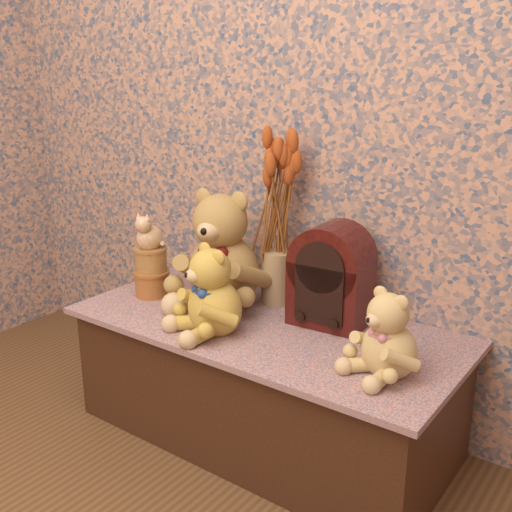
# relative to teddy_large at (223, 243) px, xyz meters

# --- Properties ---
(display_shelf) EXTENTS (1.28, 0.61, 0.41)m
(display_shelf) POSITION_rel_teddy_large_xyz_m (0.23, -0.07, -0.42)
(display_shelf) COLOR #374A71
(display_shelf) RESTS_ON ground
(teddy_large) EXTENTS (0.41, 0.46, 0.43)m
(teddy_large) POSITION_rel_teddy_large_xyz_m (0.00, 0.00, 0.00)
(teddy_large) COLOR #A2773F
(teddy_large) RESTS_ON display_shelf
(teddy_medium) EXTENTS (0.33, 0.36, 0.30)m
(teddy_medium) POSITION_rel_teddy_large_xyz_m (0.13, -0.21, -0.07)
(teddy_medium) COLOR #B38F32
(teddy_medium) RESTS_ON display_shelf
(teddy_small) EXTENTS (0.29, 0.30, 0.26)m
(teddy_small) POSITION_rel_teddy_large_xyz_m (0.69, -0.15, -0.09)
(teddy_small) COLOR tan
(teddy_small) RESTS_ON display_shelf
(cathedral_radio) EXTENTS (0.25, 0.19, 0.33)m
(cathedral_radio) POSITION_rel_teddy_large_xyz_m (0.39, 0.06, -0.05)
(cathedral_radio) COLOR #330A09
(cathedral_radio) RESTS_ON display_shelf
(ceramic_vase) EXTENTS (0.13, 0.13, 0.19)m
(ceramic_vase) POSITION_rel_teddy_large_xyz_m (0.15, 0.11, -0.12)
(ceramic_vase) COLOR tan
(ceramic_vase) RESTS_ON display_shelf
(dried_stalks) EXTENTS (0.31, 0.31, 0.45)m
(dried_stalks) POSITION_rel_teddy_large_xyz_m (0.15, 0.11, 0.20)
(dried_stalks) COLOR #AC471B
(dried_stalks) RESTS_ON ceramic_vase
(biscuit_tin_lower) EXTENTS (0.12, 0.12, 0.09)m
(biscuit_tin_lower) POSITION_rel_teddy_large_xyz_m (-0.25, -0.10, -0.17)
(biscuit_tin_lower) COLOR #B58E35
(biscuit_tin_lower) RESTS_ON display_shelf
(biscuit_tin_upper) EXTENTS (0.11, 0.11, 0.09)m
(biscuit_tin_upper) POSITION_rel_teddy_large_xyz_m (-0.25, -0.10, -0.08)
(biscuit_tin_upper) COLOR tan
(biscuit_tin_upper) RESTS_ON biscuit_tin_lower
(cat_figurine) EXTENTS (0.12, 0.13, 0.14)m
(cat_figurine) POSITION_rel_teddy_large_xyz_m (-0.25, -0.10, 0.03)
(cat_figurine) COLOR silver
(cat_figurine) RESTS_ON biscuit_tin_upper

